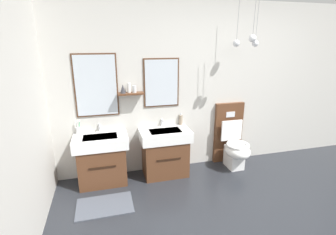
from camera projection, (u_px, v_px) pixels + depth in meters
The scene contains 9 objects.
wall_back at pixel (222, 86), 3.95m from camera, with size 5.42×0.65×2.51m.
bath_mat at pixel (105, 206), 3.07m from camera, with size 0.68×0.44×0.01m, color #474C56.
vanity_sink_left at pixel (102, 158), 3.50m from camera, with size 0.73×0.47×0.71m.
tap_on_left_sink at pixel (100, 127), 3.54m from camera, with size 0.03×0.13×0.11m.
vanity_sink_right at pixel (165, 151), 3.73m from camera, with size 0.73×0.47×0.71m.
tap_on_right_sink at pixel (162, 122), 3.76m from camera, with size 0.03×0.13×0.11m.
toilet at pixel (233, 143), 3.99m from camera, with size 0.48×0.62×1.00m.
toothbrush_cup at pixel (79, 130), 3.46m from camera, with size 0.07×0.07×0.21m.
soap_dispenser at pixel (181, 120), 3.83m from camera, with size 0.06×0.06×0.19m.
Camera 1 is at (-1.86, -1.61, 1.94)m, focal length 26.68 mm.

